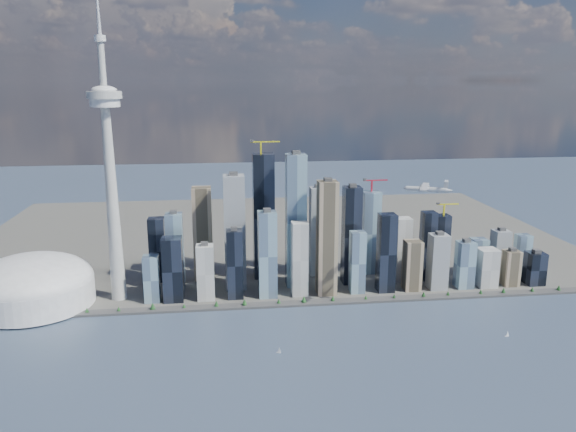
{
  "coord_description": "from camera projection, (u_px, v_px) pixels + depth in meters",
  "views": [
    {
      "loc": [
        -116.6,
        -649.25,
        377.56
      ],
      "look_at": [
        -5.46,
        260.0,
        156.21
      ],
      "focal_mm": 35.0,
      "sensor_mm": 36.0,
      "label": 1
    }
  ],
  "objects": [
    {
      "name": "needle_tower",
      "position": [
        110.0,
        168.0,
        937.18
      ],
      "size": [
        56.0,
        56.0,
        550.5
      ],
      "color": "#AFAFA9",
      "rests_on": "land"
    },
    {
      "name": "skyscraper_cluster",
      "position": [
        318.0,
        243.0,
        1041.28
      ],
      "size": [
        736.0,
        142.0,
        267.96
      ],
      "color": "black",
      "rests_on": "land"
    },
    {
      "name": "sailboat_east",
      "position": [
        507.0,
        335.0,
        850.18
      ],
      "size": [
        6.76,
        2.53,
        9.33
      ],
      "rotation": [
        0.0,
        0.0,
        0.13
      ],
      "color": "white",
      "rests_on": "ground"
    },
    {
      "name": "seawall",
      "position": [
        292.0,
        304.0,
        969.6
      ],
      "size": [
        1100.0,
        22.0,
        4.0
      ],
      "primitive_type": "cube",
      "color": "#383838",
      "rests_on": "ground"
    },
    {
      "name": "dome_stadium",
      "position": [
        33.0,
        284.0,
        957.15
      ],
      "size": [
        200.0,
        200.0,
        86.0
      ],
      "color": "silver",
      "rests_on": "land"
    },
    {
      "name": "airplane",
      "position": [
        427.0,
        189.0,
        867.23
      ],
      "size": [
        71.19,
        63.94,
        18.34
      ],
      "rotation": [
        0.0,
        0.0,
        -0.43
      ],
      "color": "silver",
      "rests_on": "ground"
    },
    {
      "name": "land",
      "position": [
        269.0,
        235.0,
        1403.89
      ],
      "size": [
        1400.0,
        900.0,
        3.0
      ],
      "primitive_type": "cube",
      "color": "#4C4C47",
      "rests_on": "ground"
    },
    {
      "name": "shoreline_trees",
      "position": [
        292.0,
        300.0,
        968.0
      ],
      "size": [
        960.53,
        7.2,
        8.8
      ],
      "color": "#3F2D1E",
      "rests_on": "seawall"
    },
    {
      "name": "ground",
      "position": [
        316.0,
        379.0,
        728.86
      ],
      "size": [
        4000.0,
        4000.0,
        0.0
      ],
      "primitive_type": "plane",
      "color": "#2F3C52",
      "rests_on": "ground"
    },
    {
      "name": "sailboat_west",
      "position": [
        279.0,
        351.0,
        798.19
      ],
      "size": [
        7.04,
        4.42,
        10.11
      ],
      "rotation": [
        0.0,
        0.0,
        -0.43
      ],
      "color": "white",
      "rests_on": "ground"
    }
  ]
}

